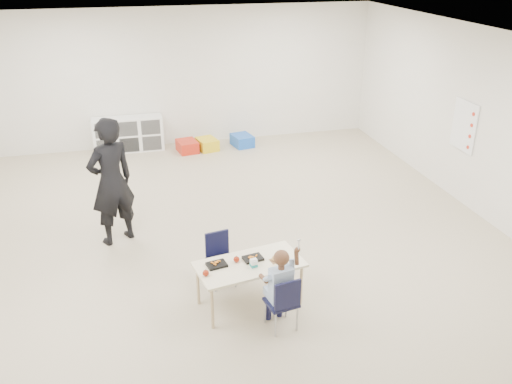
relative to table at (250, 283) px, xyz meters
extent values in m
plane|color=#BFB393|center=(0.04, 1.46, -0.28)|extent=(9.00, 9.00, 0.00)
plane|color=white|center=(0.04, 1.46, 2.52)|extent=(9.00, 9.00, 0.00)
cube|color=white|center=(0.04, 5.96, 1.12)|extent=(8.00, 0.02, 2.80)
cube|color=white|center=(4.04, 1.46, 1.12)|extent=(0.02, 9.00, 2.80)
cube|color=#FCF3CA|center=(0.00, 0.00, 0.26)|extent=(1.30, 0.81, 0.03)
cube|color=black|center=(0.06, 0.07, 0.29)|extent=(0.24, 0.20, 0.03)
cube|color=black|center=(-0.37, 0.04, 0.29)|extent=(0.24, 0.20, 0.03)
cube|color=white|center=(0.03, -0.09, 0.32)|extent=(0.08, 0.08, 0.10)
ellipsoid|color=tan|center=(0.30, -0.02, 0.31)|extent=(0.09, 0.09, 0.07)
sphere|color=maroon|center=(-0.14, 0.06, 0.31)|extent=(0.07, 0.07, 0.07)
sphere|color=maroon|center=(-0.52, -0.13, 0.31)|extent=(0.07, 0.07, 0.07)
cube|color=white|center=(-1.16, 5.74, 0.07)|extent=(1.40, 0.40, 0.70)
cube|color=white|center=(4.02, 2.06, 0.97)|extent=(0.02, 0.60, 0.80)
imported|color=black|center=(-1.48, 1.94, 0.63)|extent=(0.79, 0.70, 1.82)
cube|color=red|center=(-0.02, 5.37, -0.17)|extent=(0.44, 0.53, 0.23)
cube|color=yellow|center=(0.40, 5.40, -0.17)|extent=(0.47, 0.54, 0.23)
cube|color=blue|center=(1.15, 5.44, -0.17)|extent=(0.47, 0.55, 0.24)
camera|label=1|loc=(-1.22, -5.14, 3.57)|focal=38.00mm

